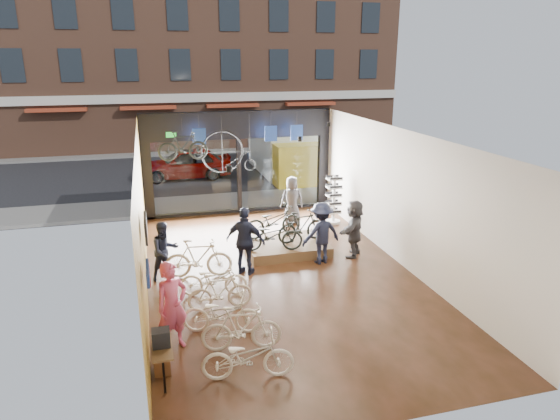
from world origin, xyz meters
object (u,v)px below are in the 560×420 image
object	(u,v)px
floor_bike_5	(198,258)
hung_bike	(183,146)
display_platform	(286,247)
customer_1	(165,251)
street_car	(186,163)
box_truck	(287,149)
floor_bike_2	(222,313)
penny_farthing	(231,153)
display_bike_mid	(302,226)
floor_bike_3	(220,292)
customer_3	(321,233)
customer_5	(354,228)
sunglasses_rack	(334,200)
display_bike_left	(272,235)
display_bike_right	(273,221)
floor_bike_0	(248,357)
floor_bike_1	(241,328)
customer_4	(292,200)
customer_0	(172,306)
customer_2	(245,241)
floor_bike_4	(214,279)

from	to	relation	value
floor_bike_5	hung_bike	distance (m)	4.45
display_platform	customer_1	distance (m)	3.81
street_car	box_truck	world-z (taller)	box_truck
box_truck	floor_bike_2	xyz separation A→B (m)	(-5.28, -13.50, -0.97)
penny_farthing	display_platform	bearing A→B (deg)	-71.28
display_bike_mid	penny_farthing	distance (m)	3.99
floor_bike_3	customer_3	xyz separation A→B (m)	(3.20, 2.03, 0.44)
floor_bike_2	customer_3	size ratio (longest dim) A/B	0.94
customer_1	customer_5	distance (m)	5.45
floor_bike_3	penny_farthing	xyz separation A→B (m)	(1.39, 6.30, 2.05)
box_truck	hung_bike	distance (m)	8.83
penny_farthing	hung_bike	size ratio (longest dim) A/B	1.15
sunglasses_rack	display_bike_left	bearing A→B (deg)	-145.92
customer_3	street_car	bearing A→B (deg)	-86.36
display_bike_right	customer_1	xyz separation A→B (m)	(-3.36, -1.65, 0.00)
box_truck	display_bike_mid	distance (m)	9.72
penny_farthing	box_truck	bearing A→B (deg)	58.64
floor_bike_3	hung_bike	bearing A→B (deg)	3.05
display_platform	customer_5	bearing A→B (deg)	-24.66
floor_bike_5	floor_bike_0	bearing A→B (deg)	-166.52
display_bike_mid	sunglasses_rack	xyz separation A→B (m)	(1.87, 2.22, 0.09)
floor_bike_1	customer_3	xyz separation A→B (m)	(3.04, 3.82, 0.41)
customer_4	hung_bike	distance (m)	4.23
floor_bike_5	display_bike_right	size ratio (longest dim) A/B	0.95
street_car	customer_0	bearing A→B (deg)	-5.71
customer_4	display_bike_right	bearing A→B (deg)	65.87
customer_3	customer_2	bearing A→B (deg)	-5.24
penny_farthing	floor_bike_5	bearing A→B (deg)	-111.01
floor_bike_2	customer_5	xyz separation A→B (m)	(4.42, 3.28, 0.41)
display_bike_left	customer_4	size ratio (longest dim) A/B	1.06
customer_1	floor_bike_3	bearing A→B (deg)	-84.49
floor_bike_5	customer_2	xyz separation A→B (m)	(1.26, -0.11, 0.40)
display_bike_mid	customer_3	world-z (taller)	customer_3
floor_bike_4	customer_4	bearing A→B (deg)	-23.17
display_bike_mid	sunglasses_rack	distance (m)	2.90
floor_bike_1	display_bike_right	world-z (taller)	display_bike_right
box_truck	display_bike_right	size ratio (longest dim) A/B	3.84
floor_bike_5	display_bike_mid	distance (m)	3.42
display_platform	customer_2	bearing A→B (deg)	-139.29
sunglasses_rack	street_car	bearing A→B (deg)	109.73
floor_bike_5	display_platform	distance (m)	3.02
floor_bike_3	display_bike_mid	size ratio (longest dim) A/B	0.95
customer_0	customer_5	size ratio (longest dim) A/B	1.09
floor_bike_4	hung_bike	distance (m)	5.53
floor_bike_0	customer_5	distance (m)	6.54
box_truck	floor_bike_1	bearing A→B (deg)	-109.30
display_bike_mid	customer_1	xyz separation A→B (m)	(-4.08, -0.99, 0.01)
floor_bike_1	display_platform	xyz separation A→B (m)	(2.31, 4.91, -0.34)
customer_1	customer_4	world-z (taller)	customer_4
floor_bike_2	display_bike_mid	xyz separation A→B (m)	(3.05, 4.07, 0.33)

